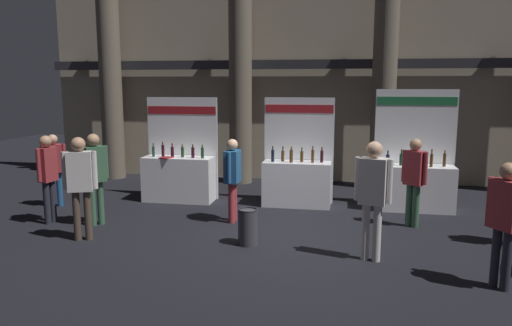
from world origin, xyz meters
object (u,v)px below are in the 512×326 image
Objects in this scene: visitor_9 at (80,179)px; visitor_4 at (505,214)px; visitor_1 at (48,172)px; visitor_3 at (232,173)px; exhibitor_booth_0 at (179,174)px; visitor_7 at (373,189)px; visitor_6 at (54,164)px; visitor_5 at (95,171)px; visitor_2 at (414,175)px; trash_bin at (248,227)px; exhibitor_booth_2 at (414,182)px; exhibitor_booth_1 at (297,179)px.

visitor_4 is at bearing -27.66° from visitor_9.
visitor_1 is 3.55m from visitor_3.
visitor_7 is (4.18, -3.16, 0.51)m from exhibitor_booth_0.
visitor_9 is (1.81, -2.03, 0.13)m from visitor_6.
visitor_5 is (-2.51, -0.68, 0.08)m from visitor_3.
visitor_2 is 0.99× the size of visitor_4.
visitor_5 is at bearing -175.23° from visitor_7.
trash_bin is 3.34m from visitor_2.
visitor_7 is (2.57, -1.67, 0.14)m from visitor_3.
exhibitor_booth_0 reaches higher than visitor_3.
exhibitor_booth_0 is at bearing -11.83° from visitor_6.
exhibitor_booth_2 is 7.81m from visitor_6.
visitor_6 is (-2.49, -1.03, 0.33)m from exhibitor_booth_0.
exhibitor_booth_1 is 1.49× the size of visitor_6.
visitor_3 is 4.85m from visitor_4.
visitor_3 is (3.48, 0.72, -0.03)m from visitor_1.
exhibitor_booth_0 is 5.23m from exhibitor_booth_2.
visitor_5 reaches higher than visitor_2.
visitor_4 is 1.81m from visitor_7.
visitor_9 is (1.18, -0.85, 0.07)m from visitor_1.
trash_bin is 3.23m from visitor_5.
visitor_1 is 1.45m from visitor_9.
exhibitor_booth_0 is at bearing 149.46° from visitor_1.
visitor_3 is at bearing -140.12° from visitor_2.
visitor_5 is 0.98× the size of visitor_9.
exhibitor_booth_1 is 4.64m from visitor_9.
visitor_5 is at bearing -159.34° from exhibitor_booth_2.
visitor_2 reaches higher than visitor_6.
visitor_2 is at bearing 161.45° from visitor_4.
visitor_4 is at bearing 115.21° from visitor_5.
visitor_5 is 5.18m from visitor_7.
visitor_1 is at bearing -48.43° from visitor_5.
exhibitor_booth_2 is 6.56m from visitor_5.
visitor_7 is at bearing -21.39° from visitor_9.
visitor_5 reaches higher than visitor_4.
visitor_9 is at bearing -82.59° from visitor_6.
visitor_3 is 0.91× the size of visitor_9.
exhibitor_booth_1 reaches higher than visitor_6.
visitor_6 is at bearing -146.53° from visitor_2.
exhibitor_booth_0 reaches higher than visitor_5.
visitor_1 reaches higher than visitor_6.
exhibitor_booth_1 is 4.28m from visitor_5.
exhibitor_booth_1 is 2.90m from trash_bin.
exhibitor_booth_2 is 1.53× the size of visitor_2.
visitor_1 is at bearing -161.72° from exhibitor_booth_2.
visitor_1 is (-1.86, -2.21, 0.39)m from exhibitor_booth_0.
visitor_1 is 6.98m from visitor_2.
exhibitor_booth_0 is 7.03m from visitor_4.
visitor_1 is 1.05× the size of visitor_3.
visitor_7 is at bearing 118.72° from visitor_5.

